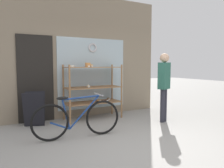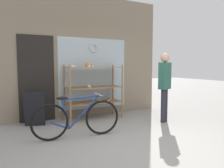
{
  "view_description": "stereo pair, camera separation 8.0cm",
  "coord_description": "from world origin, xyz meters",
  "px_view_note": "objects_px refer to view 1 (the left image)",
  "views": [
    {
      "loc": [
        -2.16,
        -2.9,
        1.39
      ],
      "look_at": [
        0.02,
        1.15,
        0.98
      ],
      "focal_mm": 35.0,
      "sensor_mm": 36.0,
      "label": 1
    },
    {
      "loc": [
        -2.09,
        -2.94,
        1.39
      ],
      "look_at": [
        0.02,
        1.15,
        0.98
      ],
      "focal_mm": 35.0,
      "sensor_mm": 36.0,
      "label": 2
    }
  ],
  "objects_px": {
    "bicycle": "(77,119)",
    "pedestrian": "(164,82)",
    "display_case": "(93,86)",
    "sandwich_board": "(34,109)"
  },
  "relations": [
    {
      "from": "pedestrian",
      "to": "display_case",
      "type": "bearing_deg",
      "value": 120.33
    },
    {
      "from": "display_case",
      "to": "pedestrian",
      "type": "relative_size",
      "value": 0.87
    },
    {
      "from": "bicycle",
      "to": "pedestrian",
      "type": "relative_size",
      "value": 1.02
    },
    {
      "from": "sandwich_board",
      "to": "pedestrian",
      "type": "xyz_separation_m",
      "value": [
        2.85,
        -1.08,
        0.59
      ]
    },
    {
      "from": "bicycle",
      "to": "sandwich_board",
      "type": "bearing_deg",
      "value": 121.03
    },
    {
      "from": "display_case",
      "to": "sandwich_board",
      "type": "bearing_deg",
      "value": -179.21
    },
    {
      "from": "display_case",
      "to": "bicycle",
      "type": "bearing_deg",
      "value": -124.79
    },
    {
      "from": "display_case",
      "to": "pedestrian",
      "type": "distance_m",
      "value": 1.78
    },
    {
      "from": "display_case",
      "to": "bicycle",
      "type": "xyz_separation_m",
      "value": [
        -0.86,
        -1.23,
        -0.48
      ]
    },
    {
      "from": "bicycle",
      "to": "pedestrian",
      "type": "xyz_separation_m",
      "value": [
        2.25,
        0.14,
        0.61
      ]
    }
  ]
}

